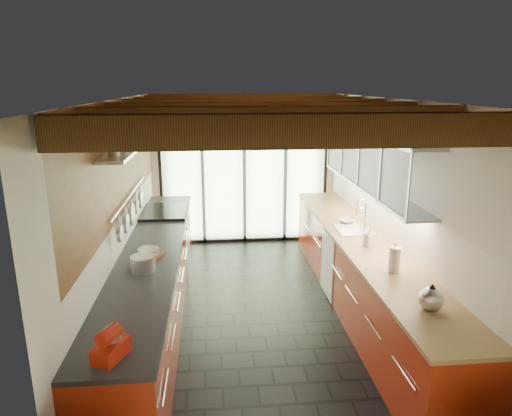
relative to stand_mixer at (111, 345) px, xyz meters
name	(u,v)px	position (x,y,z in m)	size (l,w,h in m)	color
ground	(260,313)	(1.27, 2.24, -1.02)	(5.50, 5.50, 0.00)	black
room_shell	(260,183)	(1.27, 2.24, 0.64)	(5.50, 5.50, 5.50)	silver
ceiling_beams	(257,110)	(1.27, 2.62, 1.44)	(3.14, 5.06, 4.90)	#593316
glass_door	(244,150)	(1.27, 4.94, 0.64)	(2.95, 0.10, 2.90)	#C6EAAD
left_counter	(154,283)	(-0.01, 2.24, -0.56)	(0.68, 5.00, 0.92)	#A32812
range_stove	(166,242)	(-0.01, 3.69, -0.55)	(0.66, 0.90, 0.97)	silver
right_counter	(361,275)	(2.54, 2.24, -0.56)	(0.68, 5.00, 0.92)	#A32812
sink_assembly	(355,227)	(2.56, 2.64, -0.06)	(0.45, 0.52, 0.43)	silver
upper_cabinets_right	(373,160)	(2.70, 2.54, 0.83)	(0.34, 3.00, 3.00)	silver
left_wall_fixtures	(132,166)	(-0.20, 2.43, 0.83)	(0.28, 2.60, 0.96)	silver
stand_mixer	(111,345)	(0.00, 0.00, 0.00)	(0.25, 0.31, 0.25)	red
pot_large	(143,263)	(0.00, 1.53, -0.02)	(0.25, 0.25, 0.16)	silver
pot_small	(149,252)	(0.00, 1.93, -0.05)	(0.24, 0.24, 0.09)	silver
cutting_board	(148,257)	(0.00, 1.87, -0.08)	(0.24, 0.34, 0.03)	brown
kettle	(431,298)	(2.54, 0.46, 0.01)	(0.24, 0.27, 0.25)	silver
paper_towel	(395,260)	(2.54, 1.27, 0.03)	(0.13, 0.13, 0.31)	white
soap_bottle	(369,237)	(2.54, 2.04, 0.01)	(0.10, 0.10, 0.21)	silver
bowl	(347,221)	(2.54, 2.96, -0.07)	(0.19, 0.19, 0.05)	silver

